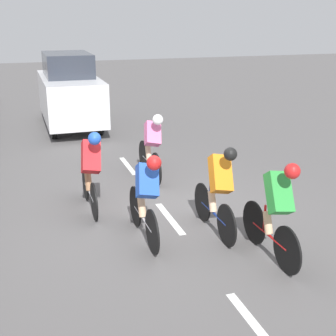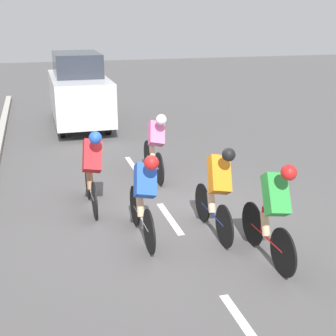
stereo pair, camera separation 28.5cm
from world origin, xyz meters
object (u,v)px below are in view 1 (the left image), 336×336
at_px(cyclist_orange, 218,188).
at_px(support_car, 70,91).
at_px(cyclist_pink, 152,145).
at_px(cyclist_red, 91,169).
at_px(cyclist_green, 276,208).
at_px(cyclist_blue, 146,195).

bearing_deg(cyclist_orange, support_car, -81.27).
height_order(cyclist_pink, support_car, support_car).
distance_m(cyclist_red, cyclist_green, 3.47).
bearing_deg(cyclist_orange, cyclist_green, 113.23).
bearing_deg(cyclist_blue, cyclist_red, -66.83).
relative_size(cyclist_blue, cyclist_orange, 1.03).
distance_m(cyclist_blue, cyclist_orange, 1.18).
bearing_deg(cyclist_red, support_car, -93.92).
bearing_deg(cyclist_pink, cyclist_blue, 72.08).
height_order(cyclist_green, support_car, support_car).
xyz_separation_m(cyclist_orange, support_car, (1.32, -8.60, 0.34)).
distance_m(cyclist_red, cyclist_orange, 2.41).
bearing_deg(cyclist_blue, cyclist_green, 144.01).
distance_m(cyclist_pink, cyclist_orange, 2.98).
relative_size(cyclist_pink, cyclist_red, 1.03).
xyz_separation_m(cyclist_blue, support_car, (0.15, -8.46, 0.37)).
bearing_deg(cyclist_green, cyclist_orange, -66.77).
xyz_separation_m(cyclist_blue, cyclist_red, (0.63, -1.47, 0.04)).
distance_m(cyclist_pink, support_car, 5.74).
bearing_deg(cyclist_pink, support_car, -79.27).
relative_size(cyclist_pink, cyclist_orange, 1.04).
relative_size(cyclist_red, cyclist_orange, 1.01).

